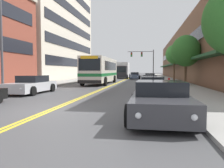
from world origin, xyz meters
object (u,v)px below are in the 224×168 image
(traffic_signal_mast, at_px, (144,58))
(street_tree_right_mid, at_px, (186,51))
(car_silver_parked_left_far, at_px, (32,85))
(street_lamp_left_near, at_px, (6,26))
(car_beige_parked_left_mid, at_px, (105,76))
(car_navy_parked_right_mid, at_px, (150,81))
(car_white_parked_right_far, at_px, (152,86))
(box_truck, at_px, (122,70))
(car_dark_grey_parked_right_foreground, at_px, (160,101))
(fire_hydrant, at_px, (169,82))
(street_tree_right_far, at_px, (174,55))
(car_slate_blue_moving_lead, at_px, (135,76))
(car_champagne_parked_right_end, at_px, (150,77))
(city_bus, at_px, (101,69))

(traffic_signal_mast, bearing_deg, street_tree_right_mid, -77.67)
(car_silver_parked_left_far, distance_m, street_lamp_left_near, 4.39)
(car_beige_parked_left_mid, xyz_separation_m, car_navy_parked_right_mid, (8.57, -18.13, -0.10))
(car_white_parked_right_far, relative_size, box_truck, 0.61)
(car_dark_grey_parked_right_foreground, distance_m, fire_hydrant, 13.04)
(car_dark_grey_parked_right_foreground, bearing_deg, car_beige_parked_left_mid, 104.03)
(car_silver_parked_left_far, height_order, street_tree_right_far, street_tree_right_far)
(traffic_signal_mast, relative_size, fire_hydrant, 6.87)
(car_navy_parked_right_mid, height_order, box_truck, box_truck)
(car_beige_parked_left_mid, distance_m, fire_hydrant, 24.23)
(car_beige_parked_left_mid, height_order, traffic_signal_mast, traffic_signal_mast)
(car_slate_blue_moving_lead, xyz_separation_m, street_tree_right_mid, (6.46, -18.79, 3.13))
(traffic_signal_mast, distance_m, street_tree_right_mid, 22.09)
(car_navy_parked_right_mid, xyz_separation_m, street_lamp_left_near, (-9.25, -11.63, 3.96))
(car_beige_parked_left_mid, xyz_separation_m, car_white_parked_right_far, (8.65, -26.67, -0.09))
(car_beige_parked_left_mid, relative_size, car_navy_parked_right_mid, 0.98)
(street_tree_right_mid, bearing_deg, fire_hydrant, -118.39)
(car_white_parked_right_far, bearing_deg, car_silver_parked_left_far, -172.02)
(car_silver_parked_left_far, xyz_separation_m, car_dark_grey_parked_right_foreground, (8.74, -7.02, 0.01))
(car_beige_parked_left_mid, distance_m, car_white_parked_right_far, 28.04)
(car_silver_parked_left_far, height_order, street_tree_right_mid, street_tree_right_mid)
(street_lamp_left_near, bearing_deg, car_champagne_parked_right_end, 70.45)
(city_bus, distance_m, street_lamp_left_near, 14.60)
(street_tree_right_mid, relative_size, fire_hydrant, 6.11)
(car_silver_parked_left_far, height_order, box_truck, box_truck)
(car_dark_grey_parked_right_foreground, distance_m, traffic_signal_mast, 38.57)
(car_champagne_parked_right_end, bearing_deg, car_silver_parked_left_far, -109.56)
(car_dark_grey_parked_right_foreground, xyz_separation_m, car_navy_parked_right_mid, (-0.15, 16.77, -0.06))
(city_bus, relative_size, car_champagne_parked_right_end, 2.50)
(car_white_parked_right_far, relative_size, street_lamp_left_near, 0.58)
(car_dark_grey_parked_right_foreground, bearing_deg, box_truck, 98.35)
(car_silver_parked_left_far, relative_size, traffic_signal_mast, 0.82)
(box_truck, distance_m, street_lamp_left_near, 34.21)
(car_beige_parked_left_mid, xyz_separation_m, street_lamp_left_near, (-0.67, -29.77, 3.86))
(car_beige_parked_left_mid, relative_size, car_silver_parked_left_far, 0.95)
(traffic_signal_mast, xyz_separation_m, street_tree_right_far, (4.57, -12.77, -0.23))
(car_slate_blue_moving_lead, height_order, fire_hydrant, car_slate_blue_moving_lead)
(car_beige_parked_left_mid, bearing_deg, car_champagne_parked_right_end, -20.41)
(traffic_signal_mast, bearing_deg, car_silver_parked_left_far, -103.67)
(city_bus, distance_m, car_dark_grey_parked_right_foreground, 20.15)
(city_bus, bearing_deg, traffic_signal_mast, 75.17)
(car_beige_parked_left_mid, height_order, street_tree_right_far, street_tree_right_far)
(car_champagne_parked_right_end, relative_size, fire_hydrant, 5.03)
(car_silver_parked_left_far, bearing_deg, car_slate_blue_moving_lead, 78.36)
(car_champagne_parked_right_end, bearing_deg, car_beige_parked_left_mid, 159.59)
(car_beige_parked_left_mid, xyz_separation_m, traffic_signal_mast, (7.62, 3.47, 3.59))
(car_dark_grey_parked_right_foreground, xyz_separation_m, car_champagne_parked_right_end, (0.02, 31.66, -0.05))
(car_beige_parked_left_mid, height_order, car_navy_parked_right_mid, car_beige_parked_left_mid)
(car_navy_parked_right_mid, bearing_deg, box_truck, 104.06)
(box_truck, height_order, street_lamp_left_near, street_lamp_left_near)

